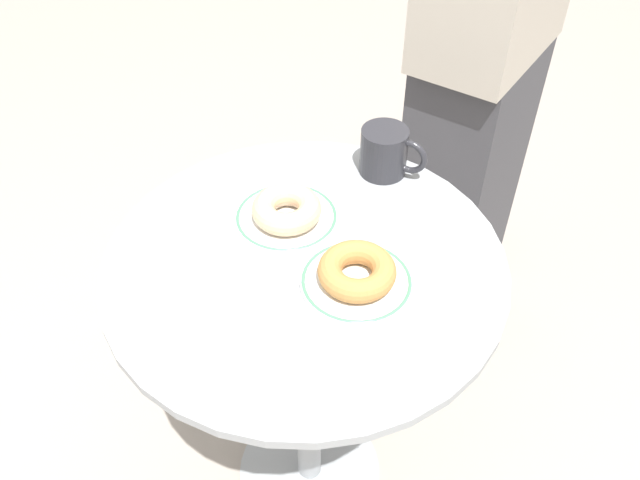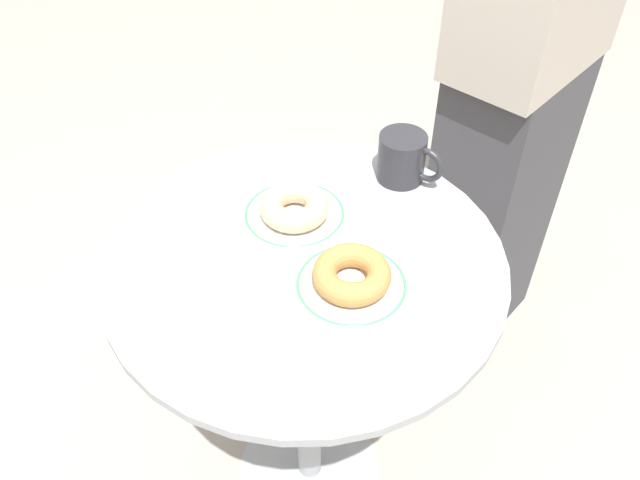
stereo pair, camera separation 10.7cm
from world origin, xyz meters
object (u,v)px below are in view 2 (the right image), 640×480
donut_glazed (294,206)px  coffee_mug (403,158)px  cafe_table (307,341)px  paper_napkin (229,301)px  plate_left (295,215)px  plate_right (351,285)px  person_figure (520,87)px  donut_old_fashioned (352,274)px

donut_glazed → coffee_mug: coffee_mug is taller
cafe_table → paper_napkin: paper_napkin is taller
plate_left → plate_right: (0.20, 0.00, -0.00)m
plate_right → coffee_mug: 0.31m
paper_napkin → coffee_mug: coffee_mug is taller
donut_glazed → plate_left: bearing=154.7°
paper_napkin → coffee_mug: (-0.13, 0.42, 0.04)m
plate_right → donut_glazed: size_ratio=1.48×
cafe_table → donut_glazed: size_ratio=6.15×
donut_glazed → person_figure: bearing=101.8°
donut_old_fashioned → person_figure: bearing=116.8°
cafe_table → donut_glazed: (-0.09, 0.03, 0.26)m
donut_glazed → coffee_mug: (-0.01, 0.24, 0.01)m
coffee_mug → cafe_table: bearing=-69.4°
plate_left → donut_old_fashioned: size_ratio=1.47×
paper_napkin → cafe_table: bearing=101.2°
paper_napkin → donut_old_fashioned: bearing=69.5°
coffee_mug → plate_left: bearing=-89.8°
plate_right → donut_old_fashioned: size_ratio=1.45×
person_figure → plate_left: bearing=-78.8°
plate_left → coffee_mug: (-0.00, 0.23, 0.04)m
donut_old_fashioned → coffee_mug: size_ratio=1.00×
plate_left → coffee_mug: size_ratio=1.47×
plate_left → person_figure: bearing=101.2°
donut_old_fashioned → paper_napkin: size_ratio=1.01×
paper_napkin → person_figure: 0.86m
donut_old_fashioned → plate_left: bearing=-180.0°
plate_left → donut_glazed: donut_glazed is taller
donut_old_fashioned → cafe_table: bearing=-162.4°
cafe_table → donut_old_fashioned: donut_old_fashioned is taller
person_figure → donut_old_fashioned: bearing=-63.2°
plate_left → paper_napkin: 0.22m
plate_left → person_figure: person_figure is taller
cafe_table → plate_left: (-0.10, 0.03, 0.24)m
person_figure → plate_right: bearing=-63.2°
plate_right → person_figure: 0.72m
plate_left → person_figure: size_ratio=0.12×
person_figure → cafe_table: bearing=-71.4°
cafe_table → plate_left: bearing=162.4°
plate_right → paper_napkin: bearing=-110.5°
plate_right → person_figure: (-0.32, 0.64, 0.01)m
paper_napkin → person_figure: (-0.26, 0.83, 0.01)m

